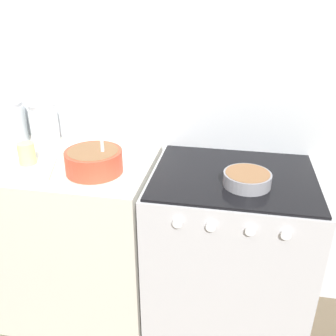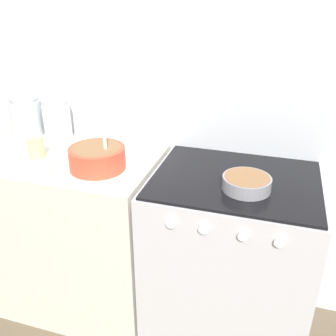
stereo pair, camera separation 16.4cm
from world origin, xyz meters
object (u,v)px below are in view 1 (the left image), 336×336
at_px(stove, 227,256).
at_px(storage_jar_middle, 45,127).
at_px(mixing_bowl, 94,160).
at_px(baking_pan, 247,179).
at_px(storage_jar_left, 11,125).
at_px(tin_can, 27,154).

height_order(stove, storage_jar_middle, storage_jar_middle).
height_order(mixing_bowl, baking_pan, mixing_bowl).
relative_size(storage_jar_left, tin_can, 2.00).
distance_m(stove, tin_can, 1.10).
relative_size(stove, storage_jar_left, 4.26).
bearing_deg(storage_jar_middle, mixing_bowl, -36.75).
relative_size(stove, tin_can, 8.53).
bearing_deg(mixing_bowl, tin_can, 177.35).
distance_m(stove, storage_jar_middle, 1.17).
xyz_separation_m(stove, storage_jar_middle, (-1.02, 0.20, 0.56)).
bearing_deg(storage_jar_left, stove, -9.38).
height_order(baking_pan, tin_can, tin_can).
bearing_deg(tin_can, stove, 4.11).
relative_size(storage_jar_left, storage_jar_middle, 1.00).
bearing_deg(mixing_bowl, storage_jar_middle, 143.25).
bearing_deg(tin_can, storage_jar_middle, 98.85).
height_order(storage_jar_left, tin_can, storage_jar_left).
relative_size(baking_pan, storage_jar_middle, 0.94).
bearing_deg(baking_pan, mixing_bowl, 179.62).
distance_m(mixing_bowl, baking_pan, 0.69).
bearing_deg(stove, baking_pan, -58.90).
height_order(stove, storage_jar_left, storage_jar_left).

